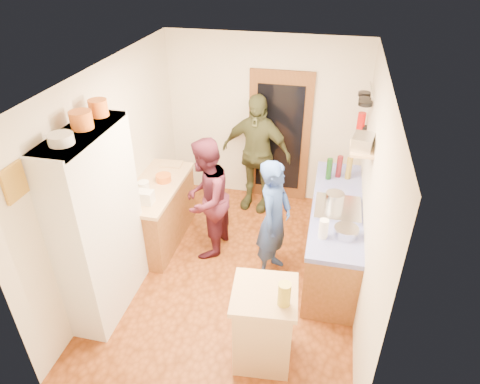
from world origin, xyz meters
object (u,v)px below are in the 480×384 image
(person_back, at_px, (257,154))
(hutch_body, at_px, (99,226))
(right_counter_base, at_px, (333,235))
(island_base, at_px, (263,327))
(person_left, at_px, (209,198))
(person_hob, at_px, (276,221))

(person_back, bearing_deg, hutch_body, -107.85)
(hutch_body, bearing_deg, right_counter_base, 27.47)
(hutch_body, height_order, right_counter_base, hutch_body)
(island_base, bearing_deg, right_counter_base, 69.57)
(right_counter_base, bearing_deg, person_back, 138.21)
(right_counter_base, bearing_deg, hutch_body, -152.53)
(island_base, distance_m, person_back, 2.90)
(person_left, bearing_deg, right_counter_base, 98.57)
(person_hob, bearing_deg, hutch_body, 131.39)
(right_counter_base, height_order, person_hob, person_hob)
(right_counter_base, bearing_deg, person_left, -176.47)
(person_hob, height_order, person_back, person_back)
(person_hob, distance_m, person_left, 0.96)
(hutch_body, height_order, island_base, hutch_body)
(hutch_body, height_order, person_back, hutch_body)
(person_hob, bearing_deg, island_base, -162.06)
(hutch_body, xyz_separation_m, person_hob, (1.78, 0.92, -0.31))
(person_hob, distance_m, person_back, 1.57)
(island_base, xyz_separation_m, person_left, (-1.01, 1.59, 0.40))
(right_counter_base, xyz_separation_m, island_base, (-0.63, -1.69, 0.01))
(person_left, xyz_separation_m, person_back, (0.40, 1.20, 0.09))
(hutch_body, relative_size, person_left, 1.32)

